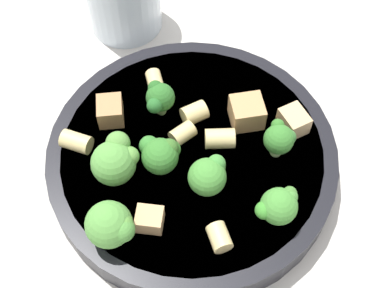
{
  "coord_description": "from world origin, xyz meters",
  "views": [
    {
      "loc": [
        -0.13,
        -0.2,
        0.42
      ],
      "look_at": [
        0.0,
        0.0,
        0.04
      ],
      "focal_mm": 50.0,
      "sensor_mm": 36.0,
      "label": 1
    }
  ],
  "objects_px": {
    "broccoli_floret_2": "(278,206)",
    "chicken_chunk_3": "(247,112)",
    "pasta_bowl": "(192,157)",
    "rigatoni_4": "(181,135)",
    "broccoli_floret_0": "(280,139)",
    "broccoli_floret_4": "(208,176)",
    "broccoli_floret_3": "(115,160)",
    "chicken_chunk_0": "(110,111)",
    "rigatoni_0": "(194,113)",
    "rigatoni_5": "(220,139)",
    "rigatoni_1": "(219,237)",
    "chicken_chunk_1": "(150,219)",
    "broccoli_floret_5": "(159,152)",
    "chicken_chunk_2": "(294,121)",
    "rigatoni_2": "(76,142)",
    "broccoli_floret_1": "(111,225)",
    "broccoli_floret_6": "(155,100)",
    "rigatoni_3": "(155,81)"
  },
  "relations": [
    {
      "from": "broccoli_floret_5",
      "to": "chicken_chunk_0",
      "type": "distance_m",
      "value": 0.07
    },
    {
      "from": "pasta_bowl",
      "to": "broccoli_floret_5",
      "type": "xyz_separation_m",
      "value": [
        -0.03,
        0.0,
        0.03
      ]
    },
    {
      "from": "rigatoni_1",
      "to": "chicken_chunk_1",
      "type": "distance_m",
      "value": 0.06
    },
    {
      "from": "chicken_chunk_2",
      "to": "chicken_chunk_3",
      "type": "xyz_separation_m",
      "value": [
        -0.03,
        0.03,
        0.0
      ]
    },
    {
      "from": "pasta_bowl",
      "to": "broccoli_floret_2",
      "type": "xyz_separation_m",
      "value": [
        0.02,
        -0.09,
        0.03
      ]
    },
    {
      "from": "rigatoni_2",
      "to": "rigatoni_5",
      "type": "height_order",
      "value": "rigatoni_5"
    },
    {
      "from": "chicken_chunk_1",
      "to": "pasta_bowl",
      "type": "bearing_deg",
      "value": 30.52
    },
    {
      "from": "broccoli_floret_1",
      "to": "rigatoni_3",
      "type": "relative_size",
      "value": 1.93
    },
    {
      "from": "broccoli_floret_5",
      "to": "rigatoni_4",
      "type": "height_order",
      "value": "broccoli_floret_5"
    },
    {
      "from": "rigatoni_1",
      "to": "broccoli_floret_4",
      "type": "bearing_deg",
      "value": 66.28
    },
    {
      "from": "broccoli_floret_1",
      "to": "chicken_chunk_1",
      "type": "relative_size",
      "value": 1.89
    },
    {
      "from": "broccoli_floret_4",
      "to": "broccoli_floret_6",
      "type": "bearing_deg",
      "value": 87.02
    },
    {
      "from": "broccoli_floret_0",
      "to": "chicken_chunk_2",
      "type": "height_order",
      "value": "broccoli_floret_0"
    },
    {
      "from": "broccoli_floret_2",
      "to": "rigatoni_4",
      "type": "distance_m",
      "value": 0.11
    },
    {
      "from": "rigatoni_5",
      "to": "pasta_bowl",
      "type": "bearing_deg",
      "value": 161.26
    },
    {
      "from": "rigatoni_5",
      "to": "chicken_chunk_1",
      "type": "bearing_deg",
      "value": -160.97
    },
    {
      "from": "rigatoni_0",
      "to": "rigatoni_5",
      "type": "relative_size",
      "value": 0.83
    },
    {
      "from": "rigatoni_2",
      "to": "rigatoni_3",
      "type": "relative_size",
      "value": 1.21
    },
    {
      "from": "broccoli_floret_5",
      "to": "rigatoni_1",
      "type": "relative_size",
      "value": 1.68
    },
    {
      "from": "pasta_bowl",
      "to": "rigatoni_5",
      "type": "bearing_deg",
      "value": -18.74
    },
    {
      "from": "broccoli_floret_6",
      "to": "rigatoni_3",
      "type": "xyz_separation_m",
      "value": [
        0.02,
        0.03,
        -0.01
      ]
    },
    {
      "from": "broccoli_floret_0",
      "to": "chicken_chunk_0",
      "type": "distance_m",
      "value": 0.15
    },
    {
      "from": "broccoli_floret_4",
      "to": "rigatoni_5",
      "type": "distance_m",
      "value": 0.05
    },
    {
      "from": "broccoli_floret_0",
      "to": "broccoli_floret_4",
      "type": "distance_m",
      "value": 0.07
    },
    {
      "from": "chicken_chunk_0",
      "to": "chicken_chunk_3",
      "type": "relative_size",
      "value": 0.89
    },
    {
      "from": "broccoli_floret_2",
      "to": "chicken_chunk_3",
      "type": "bearing_deg",
      "value": 67.19
    },
    {
      "from": "pasta_bowl",
      "to": "rigatoni_4",
      "type": "relative_size",
      "value": 12.21
    },
    {
      "from": "broccoli_floret_4",
      "to": "chicken_chunk_0",
      "type": "distance_m",
      "value": 0.11
    },
    {
      "from": "broccoli_floret_0",
      "to": "broccoli_floret_4",
      "type": "height_order",
      "value": "broccoli_floret_4"
    },
    {
      "from": "broccoli_floret_1",
      "to": "chicken_chunk_3",
      "type": "bearing_deg",
      "value": 12.21
    },
    {
      "from": "broccoli_floret_3",
      "to": "chicken_chunk_3",
      "type": "bearing_deg",
      "value": -6.92
    },
    {
      "from": "pasta_bowl",
      "to": "rigatoni_2",
      "type": "height_order",
      "value": "rigatoni_2"
    },
    {
      "from": "broccoli_floret_0",
      "to": "rigatoni_2",
      "type": "distance_m",
      "value": 0.17
    },
    {
      "from": "rigatoni_0",
      "to": "chicken_chunk_0",
      "type": "xyz_separation_m",
      "value": [
        -0.06,
        0.04,
        0.0
      ]
    },
    {
      "from": "rigatoni_1",
      "to": "chicken_chunk_2",
      "type": "height_order",
      "value": "chicken_chunk_2"
    },
    {
      "from": "broccoli_floret_1",
      "to": "broccoli_floret_6",
      "type": "relative_size",
      "value": 1.19
    },
    {
      "from": "chicken_chunk_0",
      "to": "broccoli_floret_0",
      "type": "bearing_deg",
      "value": -47.43
    },
    {
      "from": "pasta_bowl",
      "to": "chicken_chunk_2",
      "type": "bearing_deg",
      "value": -18.48
    },
    {
      "from": "rigatoni_1",
      "to": "rigatoni_4",
      "type": "distance_m",
      "value": 0.1
    },
    {
      "from": "broccoli_floret_5",
      "to": "rigatoni_2",
      "type": "relative_size",
      "value": 1.36
    },
    {
      "from": "rigatoni_0",
      "to": "rigatoni_4",
      "type": "relative_size",
      "value": 1.02
    },
    {
      "from": "rigatoni_0",
      "to": "broccoli_floret_0",
      "type": "bearing_deg",
      "value": -59.54
    },
    {
      "from": "broccoli_floret_0",
      "to": "rigatoni_1",
      "type": "xyz_separation_m",
      "value": [
        -0.09,
        -0.04,
        -0.01
      ]
    },
    {
      "from": "broccoli_floret_3",
      "to": "chicken_chunk_0",
      "type": "xyz_separation_m",
      "value": [
        0.02,
        0.05,
        -0.01
      ]
    },
    {
      "from": "chicken_chunk_1",
      "to": "rigatoni_5",
      "type": "bearing_deg",
      "value": 19.03
    },
    {
      "from": "broccoli_floret_3",
      "to": "chicken_chunk_1",
      "type": "height_order",
      "value": "broccoli_floret_3"
    },
    {
      "from": "broccoli_floret_4",
      "to": "rigatoni_1",
      "type": "distance_m",
      "value": 0.05
    },
    {
      "from": "broccoli_floret_4",
      "to": "broccoli_floret_6",
      "type": "height_order",
      "value": "broccoli_floret_4"
    },
    {
      "from": "rigatoni_0",
      "to": "chicken_chunk_3",
      "type": "distance_m",
      "value": 0.05
    },
    {
      "from": "chicken_chunk_3",
      "to": "broccoli_floret_6",
      "type": "bearing_deg",
      "value": 141.7
    }
  ]
}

